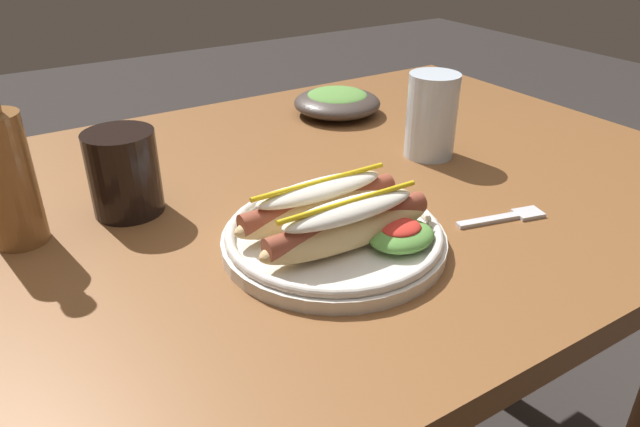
% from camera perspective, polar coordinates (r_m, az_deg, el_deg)
% --- Properties ---
extents(dining_table, '(1.23, 0.84, 0.74)m').
position_cam_1_polar(dining_table, '(0.88, -1.65, -3.55)').
color(dining_table, brown).
rests_on(dining_table, ground_plane).
extents(hot_dog_plate, '(0.26, 0.26, 0.08)m').
position_cam_1_polar(hot_dog_plate, '(0.68, 1.63, -1.35)').
color(hot_dog_plate, silver).
rests_on(hot_dog_plate, dining_table).
extents(fork, '(0.12, 0.05, 0.00)m').
position_cam_1_polar(fork, '(0.78, 17.72, -0.32)').
color(fork, silver).
rests_on(fork, dining_table).
extents(soda_cup, '(0.09, 0.09, 0.11)m').
position_cam_1_polar(soda_cup, '(0.78, -18.50, 3.77)').
color(soda_cup, black).
rests_on(soda_cup, dining_table).
extents(water_cup, '(0.08, 0.08, 0.13)m').
position_cam_1_polar(water_cup, '(0.93, 10.78, 9.32)').
color(water_cup, silver).
rests_on(water_cup, dining_table).
extents(glass_bottle, '(0.06, 0.06, 0.23)m').
position_cam_1_polar(glass_bottle, '(0.75, -28.27, 3.49)').
color(glass_bottle, brown).
rests_on(glass_bottle, dining_table).
extents(side_bowl, '(0.16, 0.16, 0.05)m').
position_cam_1_polar(side_bowl, '(1.12, 1.67, 10.81)').
color(side_bowl, '#423833').
rests_on(side_bowl, dining_table).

